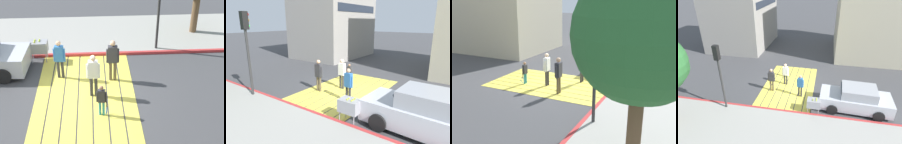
{
  "view_description": "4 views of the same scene",
  "coord_description": "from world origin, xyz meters",
  "views": [
    {
      "loc": [
        10.29,
        0.37,
        7.11
      ],
      "look_at": [
        0.24,
        1.01,
        1.12
      ],
      "focal_mm": 51.79,
      "sensor_mm": 36.0,
      "label": 1
    },
    {
      "loc": [
        -8.54,
        -5.59,
        3.79
      ],
      "look_at": [
        0.74,
        1.08,
        0.73
      ],
      "focal_mm": 30.55,
      "sensor_mm": 36.0,
      "label": 2
    },
    {
      "loc": [
        -6.39,
        11.55,
        4.49
      ],
      "look_at": [
        -0.77,
        0.02,
        0.77
      ],
      "focal_mm": 41.41,
      "sensor_mm": 36.0,
      "label": 3
    },
    {
      "loc": [
        -12.29,
        -2.51,
        7.63
      ],
      "look_at": [
        -0.13,
        -0.06,
        1.22
      ],
      "focal_mm": 30.18,
      "sensor_mm": 36.0,
      "label": 4
    }
  ],
  "objects": [
    {
      "name": "ground_plane",
      "position": [
        0.0,
        0.0,
        0.0
      ],
      "size": [
        120.0,
        120.0,
        0.0
      ],
      "primitive_type": "plane",
      "color": "#424244"
    },
    {
      "name": "crosswalk_stripes",
      "position": [
        0.0,
        -0.0,
        0.01
      ],
      "size": [
        6.4,
        3.8,
        0.01
      ],
      "color": "#EAD64C",
      "rests_on": "ground"
    },
    {
      "name": "sidewalk_west",
      "position": [
        -5.6,
        0.0,
        0.06
      ],
      "size": [
        4.8,
        40.0,
        0.12
      ],
      "primitive_type": "cube",
      "color": "#9E9B93",
      "rests_on": "ground"
    },
    {
      "name": "curb_painted",
      "position": [
        -3.25,
        0.0,
        0.07
      ],
      "size": [
        0.16,
        40.0,
        0.13
      ],
      "primitive_type": "cube",
      "color": "#BC3333",
      "rests_on": "ground"
    },
    {
      "name": "building_far_north",
      "position": [
        8.5,
        7.25,
        4.53
      ],
      "size": [
        8.0,
        6.03,
        9.06
      ],
      "color": "gray",
      "rests_on": "ground"
    },
    {
      "name": "car_parked_near_curb",
      "position": [
        -2.0,
        -4.61,
        0.73
      ],
      "size": [
        2.13,
        4.38,
        1.57
      ],
      "color": "silver",
      "rests_on": "ground"
    },
    {
      "name": "traffic_light_corner",
      "position": [
        -3.58,
        3.39,
        3.04
      ],
      "size": [
        0.39,
        0.28,
        4.24
      ],
      "color": "#2D2D2D",
      "rests_on": "ground"
    },
    {
      "name": "tennis_ball_cart",
      "position": [
        -2.9,
        -2.09,
        0.7
      ],
      "size": [
        0.56,
        0.8,
        1.02
      ],
      "color": "#99999E",
      "rests_on": "ground"
    },
    {
      "name": "pedestrian_adult_lead",
      "position": [
        -1.02,
        1.12,
        1.04
      ],
      "size": [
        0.23,
        0.52,
        1.78
      ],
      "color": "brown",
      "rests_on": "ground"
    },
    {
      "name": "pedestrian_adult_trailing",
      "position": [
        -1.35,
        -1.02,
        0.98
      ],
      "size": [
        0.24,
        0.49,
        1.68
      ],
      "color": "#333338",
      "rests_on": "ground"
    },
    {
      "name": "pedestrian_adult_side",
      "position": [
        0.07,
        0.33,
        1.01
      ],
      "size": [
        0.22,
        0.51,
        1.74
      ],
      "color": "#333338",
      "rests_on": "ground"
    },
    {
      "name": "pedestrian_child_with_racket",
      "position": [
        1.28,
        0.6,
        0.67
      ],
      "size": [
        0.29,
        0.38,
        1.21
      ],
      "color": "teal",
      "rests_on": "ground"
    }
  ]
}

